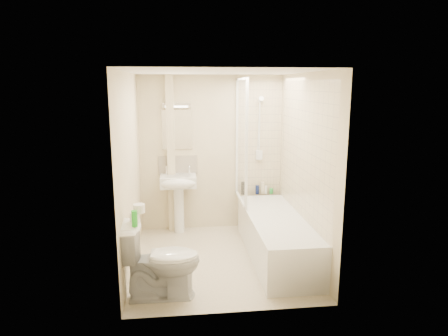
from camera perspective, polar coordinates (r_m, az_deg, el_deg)
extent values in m
plane|color=beige|center=(5.37, -0.60, -12.94)|extent=(2.50, 2.50, 0.00)
cube|color=beige|center=(6.21, -1.83, 2.08)|extent=(2.20, 0.02, 2.40)
cube|color=beige|center=(5.00, -13.27, -0.62)|extent=(0.02, 2.50, 2.40)
cube|color=beige|center=(5.22, 11.47, -0.03)|extent=(0.02, 2.50, 2.40)
cube|color=white|center=(4.88, -0.67, 13.58)|extent=(2.20, 2.50, 0.02)
cube|color=beige|center=(6.27, 5.02, 4.21)|extent=(0.70, 0.01, 1.75)
cube|color=beige|center=(5.19, 11.37, 2.45)|extent=(0.01, 2.10, 1.75)
cube|color=beige|center=(6.14, -7.57, 1.85)|extent=(0.12, 0.12, 2.40)
cube|color=beige|center=(6.21, -6.60, 0.41)|extent=(0.60, 0.02, 0.30)
cube|color=white|center=(6.13, -6.72, 5.45)|extent=(0.46, 0.01, 0.60)
cube|color=silver|center=(6.08, -6.80, 8.90)|extent=(0.42, 0.07, 0.07)
cube|color=white|center=(5.41, 7.41, -9.71)|extent=(0.70, 2.10, 0.55)
cube|color=white|center=(5.33, 7.47, -7.51)|extent=(0.56, 1.96, 0.05)
cube|color=white|center=(5.78, 2.49, 3.85)|extent=(0.01, 0.90, 1.80)
cube|color=white|center=(6.20, 1.86, 4.39)|extent=(0.04, 0.04, 1.80)
cube|color=white|center=(5.34, 3.24, 3.19)|extent=(0.04, 0.04, 1.80)
cube|color=white|center=(5.73, 2.57, 12.60)|extent=(0.04, 0.90, 0.04)
cube|color=white|center=(5.97, 2.41, -4.55)|extent=(0.04, 0.90, 0.03)
cylinder|color=white|center=(6.24, 5.08, 5.32)|extent=(0.02, 0.02, 0.90)
cylinder|color=white|center=(6.30, 5.01, 1.25)|extent=(0.05, 0.05, 0.02)
cylinder|color=white|center=(6.20, 5.16, 9.45)|extent=(0.05, 0.05, 0.02)
cylinder|color=white|center=(6.14, 5.29, 9.71)|extent=(0.08, 0.11, 0.11)
cube|color=white|center=(6.29, 5.03, 1.87)|extent=(0.10, 0.05, 0.14)
cylinder|color=white|center=(6.20, 4.96, 5.75)|extent=(0.01, 0.13, 0.84)
cylinder|color=white|center=(6.23, -6.45, -5.93)|extent=(0.15, 0.15, 0.72)
cube|color=white|center=(6.07, -6.55, -1.84)|extent=(0.54, 0.41, 0.17)
ellipsoid|color=white|center=(5.91, -6.54, -2.22)|extent=(0.54, 0.23, 0.17)
cube|color=silver|center=(6.06, -6.56, -1.27)|extent=(0.37, 0.27, 0.04)
cylinder|color=white|center=(6.15, -8.21, -0.42)|extent=(0.03, 0.03, 0.10)
cylinder|color=white|center=(6.15, -4.95, -0.34)|extent=(0.03, 0.03, 0.10)
sphere|color=white|center=(6.14, -8.23, 0.10)|extent=(0.04, 0.04, 0.04)
sphere|color=white|center=(6.14, -4.96, 0.17)|extent=(0.04, 0.04, 0.04)
cylinder|color=black|center=(6.30, 2.75, -2.89)|extent=(0.06, 0.06, 0.20)
cylinder|color=navy|center=(6.35, 4.78, -3.11)|extent=(0.06, 0.06, 0.14)
cylinder|color=beige|center=(6.36, 5.55, -2.86)|extent=(0.07, 0.07, 0.19)
cylinder|color=white|center=(6.38, 5.97, -3.11)|extent=(0.05, 0.05, 0.13)
cylinder|color=green|center=(6.41, 6.77, -3.28)|extent=(0.06, 0.06, 0.08)
imported|color=white|center=(4.41, -9.01, -12.86)|extent=(0.49, 0.84, 0.84)
cylinder|color=white|center=(4.31, -12.65, -6.85)|extent=(0.10, 0.10, 0.10)
cylinder|color=white|center=(4.27, -12.05, -5.66)|extent=(0.12, 0.12, 0.09)
cylinder|color=green|center=(4.16, -12.67, -7.07)|extent=(0.06, 0.06, 0.17)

